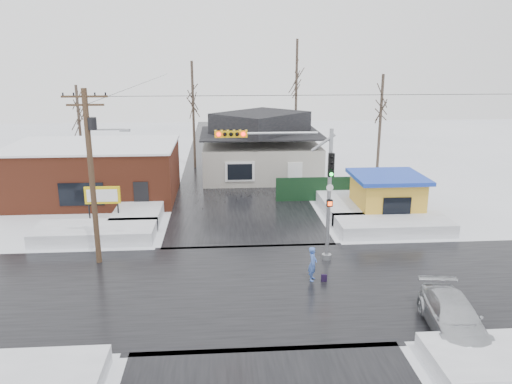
{
  "coord_description": "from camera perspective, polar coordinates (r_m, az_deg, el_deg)",
  "views": [
    {
      "loc": [
        -1.53,
        -21.31,
        10.55
      ],
      "look_at": [
        0.44,
        5.93,
        3.0
      ],
      "focal_mm": 35.0,
      "sensor_mm": 36.0,
      "label": 1
    }
  ],
  "objects": [
    {
      "name": "snowbank_nw",
      "position": [
        30.99,
        -17.9,
        -4.45
      ],
      "size": [
        7.0,
        3.0,
        0.8
      ],
      "primitive_type": "cube",
      "color": "white",
      "rests_on": "ground"
    },
    {
      "name": "tree_far_left",
      "position": [
        47.45,
        -7.29,
        12.19
      ],
      "size": [
        3.0,
        3.0,
        10.0
      ],
      "color": "#332821",
      "rests_on": "ground"
    },
    {
      "name": "road_ns",
      "position": [
        23.82,
        -0.04,
        -10.8
      ],
      "size": [
        10.0,
        120.0,
        0.02
      ],
      "primitive_type": "cube",
      "color": "black",
      "rests_on": "ground"
    },
    {
      "name": "car",
      "position": [
        21.45,
        21.61,
        -13.12
      ],
      "size": [
        2.47,
        4.89,
        1.36
      ],
      "primitive_type": "imported",
      "rotation": [
        0.0,
        0.0,
        -0.12
      ],
      "color": "#B9BCC1",
      "rests_on": "ground"
    },
    {
      "name": "tree_far_right",
      "position": [
        43.6,
        14.19,
        10.53
      ],
      "size": [
        3.0,
        3.0,
        9.0
      ],
      "color": "#332821",
      "rests_on": "ground"
    },
    {
      "name": "traffic_signal",
      "position": [
        25.32,
        4.98,
        1.66
      ],
      "size": [
        6.05,
        0.68,
        7.0
      ],
      "color": "gray",
      "rests_on": "ground"
    },
    {
      "name": "snowbank_nside_e",
      "position": [
        35.85,
        9.8,
        -1.23
      ],
      "size": [
        3.0,
        8.0,
        0.8
      ],
      "primitive_type": "cube",
      "color": "white",
      "rests_on": "ground"
    },
    {
      "name": "snowbank_ne",
      "position": [
        31.86,
        15.42,
        -3.7
      ],
      "size": [
        7.0,
        3.0,
        0.8
      ],
      "primitive_type": "cube",
      "color": "white",
      "rests_on": "ground"
    },
    {
      "name": "house",
      "position": [
        44.17,
        0.52,
        5.11
      ],
      "size": [
        10.4,
        8.4,
        5.76
      ],
      "color": "#ADA79D",
      "rests_on": "ground"
    },
    {
      "name": "road_ew",
      "position": [
        23.82,
        -0.04,
        -10.8
      ],
      "size": [
        120.0,
        10.0,
        0.02
      ],
      "primitive_type": "cube",
      "color": "black",
      "rests_on": "ground"
    },
    {
      "name": "pedestrian",
      "position": [
        24.31,
        6.49,
        -8.18
      ],
      "size": [
        0.6,
        0.72,
        1.69
      ],
      "primitive_type": "imported",
      "rotation": [
        0.0,
        0.0,
        1.21
      ],
      "color": "#4366BD",
      "rests_on": "ground"
    },
    {
      "name": "ground",
      "position": [
        23.83,
        -0.04,
        -10.83
      ],
      "size": [
        120.0,
        120.0,
        0.0
      ],
      "primitive_type": "plane",
      "color": "white",
      "rests_on": "ground"
    },
    {
      "name": "kiosk",
      "position": [
        34.41,
        14.71,
        -0.38
      ],
      "size": [
        4.6,
        4.6,
        2.88
      ],
      "color": "gold",
      "rests_on": "ground"
    },
    {
      "name": "utility_pole",
      "position": [
        26.19,
        -18.21,
        2.69
      ],
      "size": [
        3.15,
        0.44,
        9.0
      ],
      "color": "#382619",
      "rests_on": "ground"
    },
    {
      "name": "marquee_sign",
      "position": [
        32.85,
        -17.13,
        -0.48
      ],
      "size": [
        2.2,
        0.21,
        2.55
      ],
      "color": "black",
      "rests_on": "ground"
    },
    {
      "name": "tree_far_west",
      "position": [
        47.18,
        -19.73,
        9.47
      ],
      "size": [
        3.0,
        3.0,
        8.0
      ],
      "color": "#332821",
      "rests_on": "ground"
    },
    {
      "name": "fence",
      "position": [
        37.48,
        8.37,
        0.36
      ],
      "size": [
        8.0,
        0.12,
        1.8
      ],
      "primitive_type": "cube",
      "color": "black",
      "rests_on": "ground"
    },
    {
      "name": "brick_building",
      "position": [
        39.41,
        -17.95,
        2.27
      ],
      "size": [
        12.2,
        8.2,
        4.12
      ],
      "color": "brown",
      "rests_on": "ground"
    },
    {
      "name": "shopping_bag",
      "position": [
        24.51,
        7.78,
        -9.75
      ],
      "size": [
        0.29,
        0.15,
        0.35
      ],
      "primitive_type": "cube",
      "rotation": [
        0.0,
        0.0,
        -0.13
      ],
      "color": "black",
      "rests_on": "ground"
    },
    {
      "name": "snowbank_nside_w",
      "position": [
        35.25,
        -12.89,
        -1.68
      ],
      "size": [
        3.0,
        8.0,
        0.8
      ],
      "primitive_type": "cube",
      "color": "white",
      "rests_on": "ground"
    },
    {
      "name": "tree_far_mid",
      "position": [
        49.89,
        4.68,
        14.25
      ],
      "size": [
        3.0,
        3.0,
        12.0
      ],
      "color": "#332821",
      "rests_on": "ground"
    }
  ]
}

